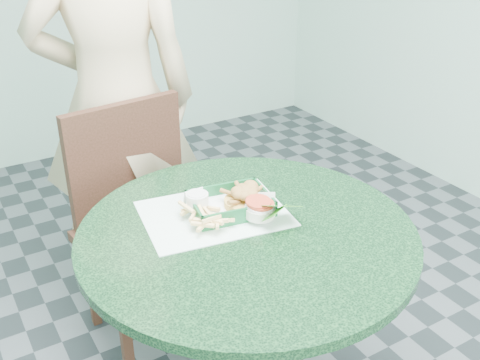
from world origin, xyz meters
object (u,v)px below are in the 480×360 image
cafe_table (247,283)px  diner_person (112,64)px  food_basket (230,212)px  dining_chair (141,212)px  crab_sandwich (245,200)px  sauce_ramekin (198,207)px

cafe_table → diner_person: (-0.05, 0.91, 0.45)m
food_basket → dining_chair: bearing=100.2°
crab_sandwich → dining_chair: bearing=104.6°
diner_person → food_basket: 0.84m
dining_chair → diner_person: size_ratio=0.45×
diner_person → crab_sandwich: 0.85m
crab_sandwich → diner_person: bearing=97.2°
dining_chair → food_basket: 0.57m
diner_person → dining_chair: bearing=101.0°
dining_chair → sauce_ramekin: dining_chair is taller
dining_chair → sauce_ramekin: bearing=-97.2°
diner_person → crab_sandwich: diner_person is taller
dining_chair → diner_person: bearing=75.7°
food_basket → sauce_ramekin: sauce_ramekin is taller
cafe_table → dining_chair: size_ratio=1.03×
diner_person → crab_sandwich: (0.10, -0.81, -0.23)m
diner_person → sauce_ramekin: bearing=105.5°
crab_sandwich → food_basket: bearing=166.5°
dining_chair → sauce_ramekin: size_ratio=14.09×
cafe_table → diner_person: 1.01m
cafe_table → food_basket: (0.01, 0.11, 0.19)m
cafe_table → sauce_ramekin: sauce_ramekin is taller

